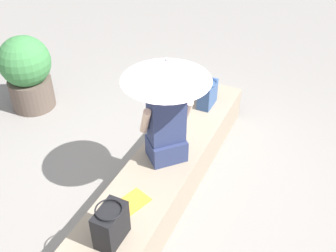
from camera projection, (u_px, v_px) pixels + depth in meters
name	position (u px, v px, depth m)	size (l,w,h in m)	color
ground_plane	(169.00, 182.00, 4.19)	(14.00, 14.00, 0.00)	gray
stone_bench	(170.00, 168.00, 4.07)	(2.91, 0.60, 0.41)	gray
person_seated	(166.00, 125.00, 3.66)	(0.48, 0.47, 0.90)	navy
parasol	(166.00, 70.00, 3.25)	(0.77, 0.77, 1.11)	#B7B7BC
handbag_black	(207.00, 94.00, 4.53)	(0.29, 0.22, 0.31)	#335184
tote_bag_canvas	(111.00, 225.00, 3.01)	(0.29, 0.21, 0.34)	black
magazine	(132.00, 202.00, 3.41)	(0.28, 0.20, 0.01)	gold
planter_near	(27.00, 72.00, 5.03)	(0.65, 0.65, 0.98)	brown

